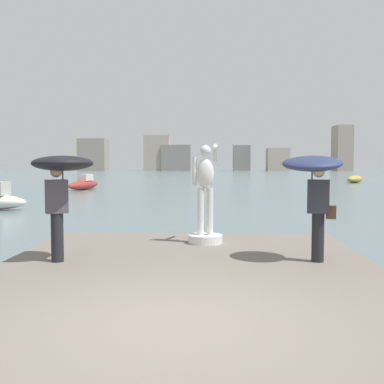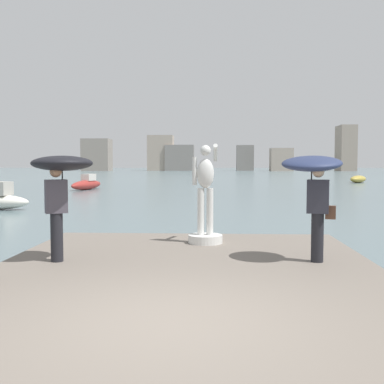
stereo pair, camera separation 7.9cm
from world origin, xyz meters
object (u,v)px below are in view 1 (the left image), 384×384
(onlooker_left, at_px, (61,175))
(statue_white_figure, at_px, (205,208))
(onlooker_right, at_px, (314,177))
(boat_far, at_px, (355,179))
(boat_near, at_px, (84,184))

(onlooker_left, bearing_deg, statue_white_figure, 38.47)
(onlooker_left, height_order, onlooker_right, onlooker_right)
(onlooker_right, bearing_deg, boat_far, 72.35)
(onlooker_left, distance_m, boat_far, 49.61)
(statue_white_figure, relative_size, boat_far, 0.60)
(onlooker_left, distance_m, boat_near, 31.45)
(boat_near, distance_m, boat_far, 31.07)
(boat_near, bearing_deg, statue_white_figure, -69.66)
(onlooker_left, height_order, boat_far, onlooker_left)
(boat_far, bearing_deg, onlooker_left, -112.60)
(statue_white_figure, height_order, onlooker_left, statue_white_figure)
(statue_white_figure, bearing_deg, boat_far, 69.34)
(boat_far, bearing_deg, onlooker_right, -107.65)
(boat_near, relative_size, boat_far, 1.45)
(onlooker_right, bearing_deg, boat_near, 112.45)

